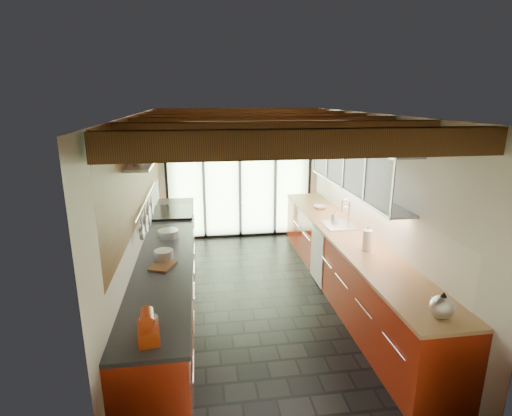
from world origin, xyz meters
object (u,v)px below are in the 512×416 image
(stand_mixer, at_px, (149,327))
(bowl, at_px, (320,207))
(kettle, at_px, (442,306))
(soap_bottle, at_px, (335,216))
(paper_towel, at_px, (367,240))

(stand_mixer, distance_m, bowl, 4.38)
(kettle, relative_size, bowl, 1.34)
(stand_mixer, xyz_separation_m, soap_bottle, (2.54, 2.81, -0.01))
(stand_mixer, distance_m, kettle, 2.54)
(kettle, relative_size, paper_towel, 0.93)
(soap_bottle, bearing_deg, paper_towel, -90.00)
(stand_mixer, xyz_separation_m, paper_towel, (2.54, 1.58, 0.03))
(paper_towel, bearing_deg, bowl, 90.00)
(soap_bottle, distance_m, bowl, 0.76)
(paper_towel, bearing_deg, soap_bottle, 90.00)
(stand_mixer, height_order, soap_bottle, stand_mixer)
(stand_mixer, bearing_deg, bowl, 54.55)
(stand_mixer, distance_m, soap_bottle, 3.79)
(paper_towel, xyz_separation_m, bowl, (0.00, 1.99, -0.11))
(kettle, xyz_separation_m, bowl, (0.00, 3.61, -0.08))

